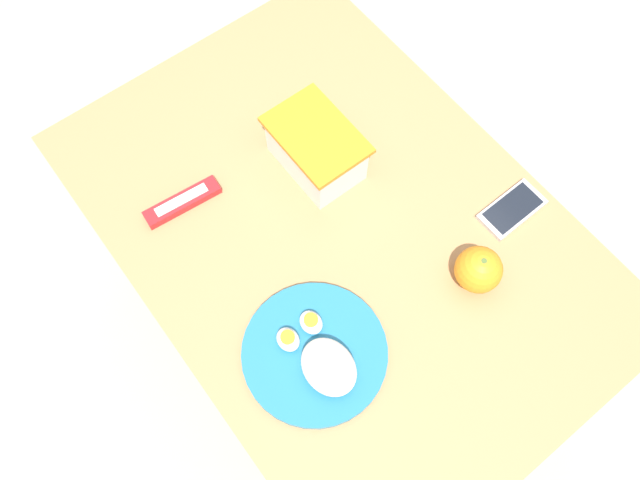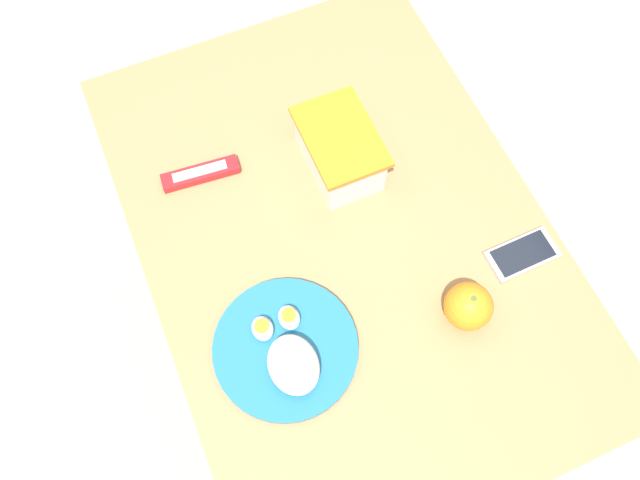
% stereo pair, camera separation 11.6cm
% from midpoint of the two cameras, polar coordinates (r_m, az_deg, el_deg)
% --- Properties ---
extents(ground_plane, '(10.00, 10.00, 0.00)m').
position_cam_midpoint_polar(ground_plane, '(1.87, -0.71, -8.14)').
color(ground_plane, '#B2A899').
extents(table, '(1.09, 0.76, 0.71)m').
position_cam_midpoint_polar(table, '(1.28, -1.03, -0.52)').
color(table, '#AD7F51').
rests_on(table, ground_plane).
extents(food_container, '(0.19, 0.13, 0.11)m').
position_cam_midpoint_polar(food_container, '(1.23, -3.06, 7.89)').
color(food_container, white).
rests_on(food_container, table).
extents(orange_fruit, '(0.09, 0.09, 0.09)m').
position_cam_midpoint_polar(orange_fruit, '(1.14, 11.52, -3.01)').
color(orange_fruit, orange).
rests_on(orange_fruit, table).
extents(rice_plate, '(0.26, 0.26, 0.07)m').
position_cam_midpoint_polar(rice_plate, '(1.10, -3.28, -10.86)').
color(rice_plate, teal).
rests_on(rice_plate, table).
extents(candy_bar, '(0.05, 0.16, 0.02)m').
position_cam_midpoint_polar(candy_bar, '(1.26, -15.07, 3.07)').
color(candy_bar, red).
rests_on(candy_bar, table).
extents(cell_phone, '(0.07, 0.13, 0.01)m').
position_cam_midpoint_polar(cell_phone, '(1.25, 14.68, 2.44)').
color(cell_phone, '#ADADB2').
rests_on(cell_phone, table).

